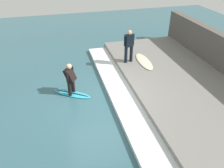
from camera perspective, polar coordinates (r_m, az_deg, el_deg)
ground_plane at (r=8.98m, az=-4.20°, el=-4.37°), size 28.00×28.00×0.00m
concrete_ledge at (r=10.12m, az=17.24°, el=-0.03°), size 4.40×10.35×0.36m
wave_foam_crest at (r=9.14m, az=2.41°, el=-2.90°), size 1.02×9.83×0.17m
surfboard_riding at (r=9.47m, az=-10.36°, el=-2.49°), size 1.64×1.32×0.07m
surfer_riding at (r=9.05m, az=-10.85°, el=1.67°), size 0.56×0.55×1.39m
surfer_waiting_near at (r=10.84m, az=4.45°, el=10.23°), size 0.55×0.31×1.65m
surfboard_waiting_near at (r=11.29m, az=8.35°, el=5.91°), size 0.67×1.96×0.06m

